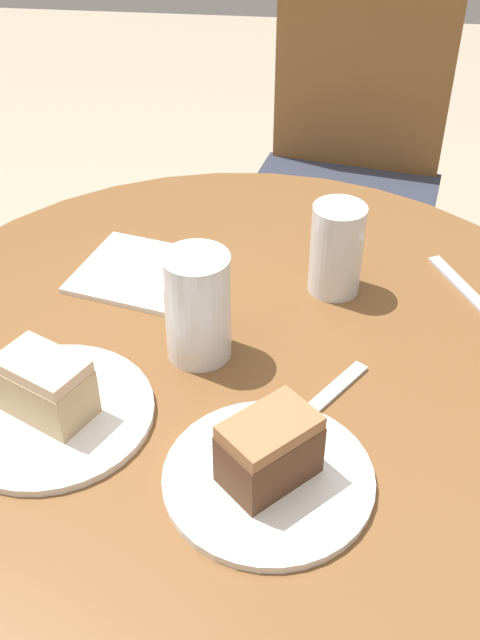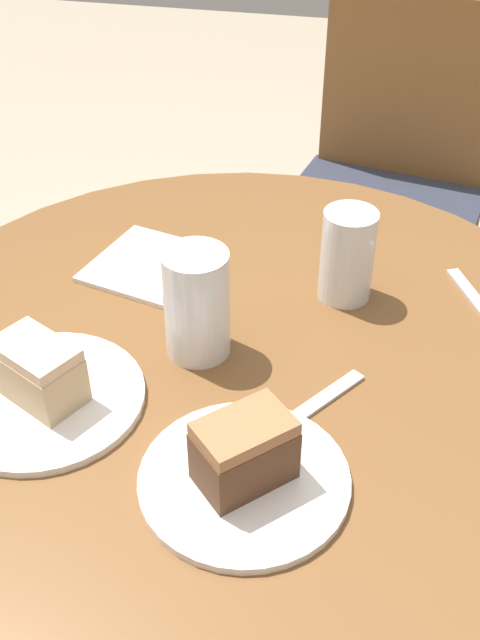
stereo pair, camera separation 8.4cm
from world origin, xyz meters
The scene contains 12 objects.
ground_plane centered at (0.00, 0.00, 0.00)m, with size 8.00×8.00×0.00m, color tan.
table centered at (0.00, 0.00, 0.51)m, with size 0.99×0.99×0.71m.
chair centered at (0.15, 0.92, 0.48)m, with size 0.53×0.54×0.89m.
plate_near centered at (0.06, -0.23, 0.71)m, with size 0.23×0.23×0.01m.
plate_far centered at (-0.20, -0.16, 0.71)m, with size 0.24×0.24×0.01m.
cake_slice_near centered at (0.06, -0.23, 0.76)m, with size 0.11×0.12×0.08m.
cake_slice_far centered at (-0.20, -0.16, 0.75)m, with size 0.12×0.10×0.08m.
glass_lemonade centered at (0.12, 0.14, 0.77)m, with size 0.07×0.07×0.13m.
glass_water centered at (-0.05, -0.02, 0.77)m, with size 0.08×0.08×0.15m.
napkin_stack centered at (-0.17, 0.15, 0.71)m, with size 0.20×0.20×0.01m.
fork centered at (0.11, -0.10, 0.71)m, with size 0.11×0.15×0.00m.
spoon centered at (0.30, 0.17, 0.71)m, with size 0.08×0.15×0.00m.
Camera 2 is at (0.17, -0.74, 1.33)m, focal length 42.00 mm.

